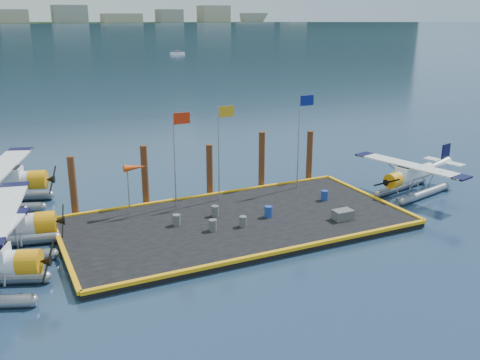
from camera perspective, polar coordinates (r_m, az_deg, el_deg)
The scene contains 21 objects.
ground at distance 32.12m, azimuth -0.33°, elevation -4.93°, with size 4000.00×4000.00×0.00m, color #162C44.
dock at distance 32.05m, azimuth -0.33°, elevation -4.60°, with size 20.00×10.00×0.40m, color black.
dock_bumpers at distance 31.94m, azimuth -0.33°, elevation -4.12°, with size 20.25×10.25×0.18m, color #F1A50E, non-canonical shape.
far_backdrop at distance 1782.43m, azimuth -18.20°, elevation 16.27°, with size 3050.00×2050.00×810.00m.
seaplane_d at distance 39.10m, azimuth 17.80°, elevation 0.33°, with size 7.86×8.50×3.02m.
drum_0 at distance 31.30m, azimuth -6.77°, elevation -4.25°, with size 0.46×0.46×0.64m, color #545459.
drum_1 at distance 30.90m, azimuth 0.33°, elevation -4.44°, with size 0.44×0.44×0.62m, color #545459.
drum_2 at distance 32.37m, azimuth 3.05°, elevation -3.38°, with size 0.48×0.48×0.68m, color navy.
drum_3 at distance 30.36m, azimuth -2.92°, elevation -4.83°, with size 0.46×0.46×0.65m, color #545459.
drum_4 at distance 35.68m, azimuth 9.00°, elevation -1.62°, with size 0.46×0.46×0.64m, color navy.
drum_5 at distance 32.50m, azimuth -2.67°, elevation -3.32°, with size 0.46×0.46×0.65m, color #545459.
crate at distance 32.54m, azimuth 10.91°, elevation -3.65°, with size 1.17×0.78×0.59m, color #545459.
flagpole_red at distance 33.33m, azimuth -6.72°, elevation 3.71°, with size 1.14×0.08×6.00m.
flagpole_yellow at distance 34.36m, azimuth -2.00°, elevation 4.42°, with size 1.14×0.08×6.20m.
flagpole_blue at distance 37.07m, azimuth 6.56°, elevation 5.54°, with size 1.14×0.08×6.50m.
windsock at distance 32.88m, azimuth -11.15°, elevation 1.21°, with size 1.40×0.44×3.12m.
piling_0 at distance 34.12m, azimuth -17.37°, elevation -0.84°, with size 0.44×0.44×4.00m, color #4A2515.
piling_1 at distance 34.93m, azimuth -10.10°, elevation 0.28°, with size 0.44×0.44×4.20m, color #4A2515.
piling_2 at distance 36.37m, azimuth -3.26°, elevation 0.87°, with size 0.44×0.44×3.80m, color #4A2515.
piling_3 at distance 37.93m, azimuth 2.33°, elevation 1.97°, with size 0.44×0.44×4.30m, color #4A2515.
piling_4 at distance 39.94m, azimuth 7.41°, elevation 2.40°, with size 0.44×0.44×4.00m, color #4A2515.
Camera 1 is at (-12.69, -26.92, 12.09)m, focal length 40.00 mm.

